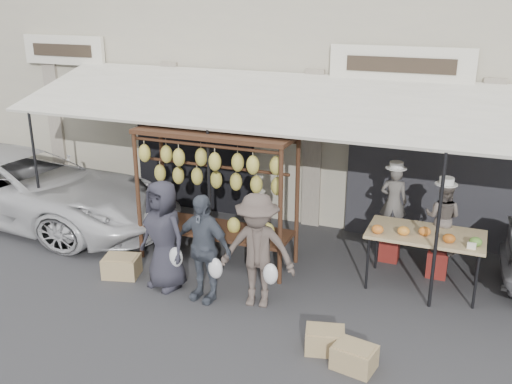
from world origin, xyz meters
TOP-DOWN VIEW (x-y plane):
  - ground_plane at (0.00, 0.00)m, footprint 90.00×90.00m
  - shophouse at (-0.00, 6.50)m, footprint 24.00×6.15m
  - awning at (0.01, 2.28)m, footprint 10.00×2.35m
  - banana_rack at (-0.99, 1.34)m, footprint 2.60×0.90m
  - produce_table at (2.32, 1.66)m, footprint 1.70×0.90m
  - vendor_left at (1.69, 2.48)m, footprint 0.46×0.32m
  - vendor_right at (2.50, 2.18)m, footprint 0.62×0.52m
  - customer_left at (-1.33, 0.25)m, footprint 0.95×0.75m
  - customer_mid at (-0.62, 0.15)m, footprint 1.00×0.54m
  - customer_right at (0.18, 0.28)m, footprint 1.18×0.79m
  - stool_left at (1.69, 2.48)m, footprint 0.38×0.38m
  - stool_right at (2.50, 2.18)m, footprint 0.38×0.38m
  - crate_near_a at (1.39, -0.46)m, footprint 0.56×0.48m
  - crate_near_b at (1.82, -0.67)m, footprint 0.55×0.45m
  - crate_far at (-2.16, 0.28)m, footprint 0.63×0.54m
  - van at (-5.55, 1.72)m, footprint 4.93×2.55m

SIDE VIEW (x-z plane):
  - ground_plane at x=0.00m, z-range 0.00..0.00m
  - crate_near_a at x=1.39m, z-range 0.00..0.29m
  - crate_near_b at x=1.82m, z-range 0.00..0.29m
  - crate_far at x=-2.16m, z-range 0.00..0.33m
  - stool_right at x=2.50m, z-range 0.00..0.43m
  - stool_left at x=1.69m, z-range 0.00..0.44m
  - customer_mid at x=-0.62m, z-range 0.00..1.62m
  - customer_right at x=0.18m, z-range 0.00..1.69m
  - customer_left at x=-1.33m, z-range 0.00..1.70m
  - produce_table at x=2.32m, z-range 0.35..1.39m
  - van at x=-5.55m, z-range 0.00..1.99m
  - vendor_right at x=2.50m, z-range 0.43..1.57m
  - vendor_left at x=1.69m, z-range 0.44..1.65m
  - banana_rack at x=-0.99m, z-range 0.45..2.69m
  - awning at x=0.01m, z-range 1.12..4.03m
  - shophouse at x=0.00m, z-range 0.00..7.30m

